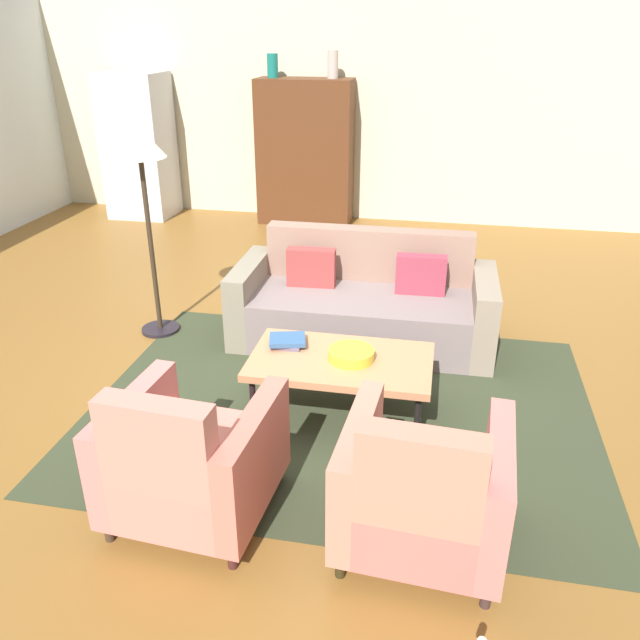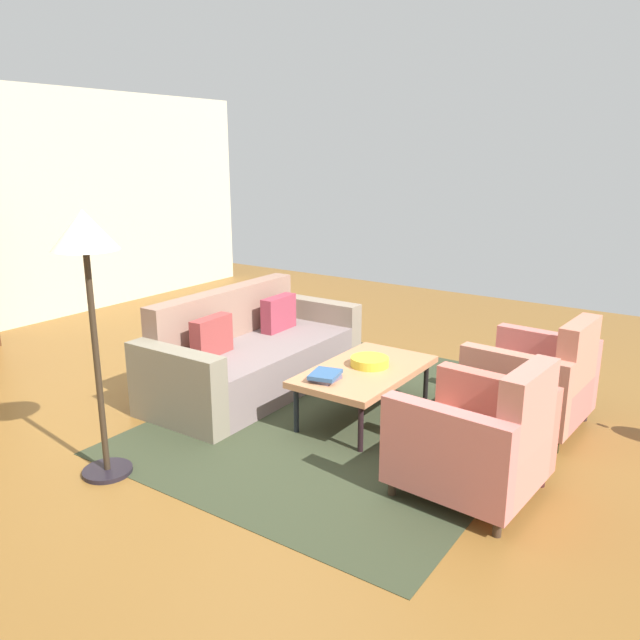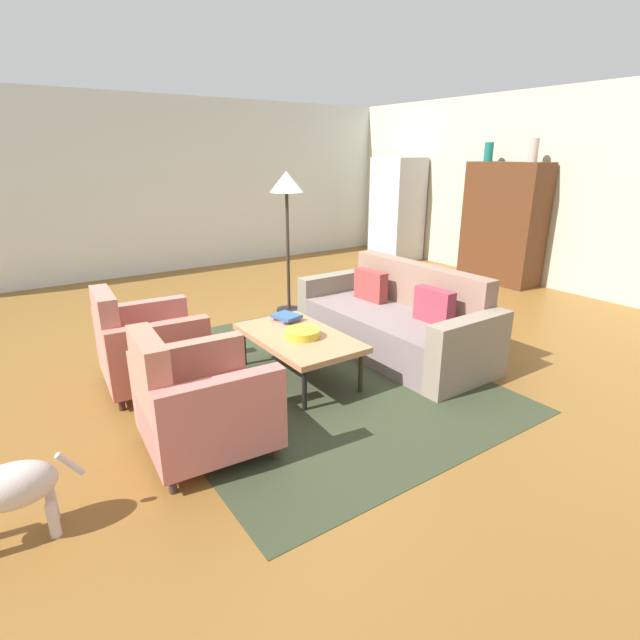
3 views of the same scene
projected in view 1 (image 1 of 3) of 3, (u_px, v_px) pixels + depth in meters
ground_plane at (274, 372)px, 4.85m from camera, size 10.51×10.51×0.00m
wall_back at (359, 110)px, 8.15m from camera, size 8.60×0.12×2.80m
area_rug at (341, 406)px, 4.42m from camera, size 3.40×2.60×0.01m
couch at (364, 304)px, 5.31m from camera, size 2.11×0.92×0.86m
coffee_table at (341, 363)px, 4.21m from camera, size 1.20×0.70×0.41m
armchair_left at (189, 464)px, 3.30m from camera, size 0.86×0.86×0.88m
armchair_right at (422, 494)px, 3.09m from camera, size 0.85×0.85×0.88m
fruit_bowl at (351, 355)px, 4.17m from camera, size 0.30×0.30×0.07m
book_stack at (287, 341)px, 4.35m from camera, size 0.28×0.25×0.06m
cabinet at (305, 153)px, 8.17m from camera, size 1.20×0.51×1.80m
vase_tall at (273, 66)px, 7.79m from camera, size 0.13×0.13×0.28m
vase_round at (333, 64)px, 7.65m from camera, size 0.13×0.13×0.32m
refrigerator at (139, 146)px, 8.46m from camera, size 0.80×0.73×1.85m
floor_lamp at (141, 162)px, 4.90m from camera, size 0.40×0.40×1.72m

